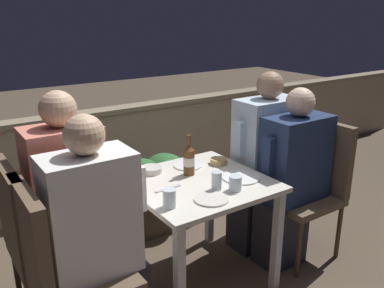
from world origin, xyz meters
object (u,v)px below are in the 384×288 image
at_px(chair_left_far, 36,234).
at_px(chair_right_far, 282,167).
at_px(chair_left_near, 57,263).
at_px(beer_bottle, 189,160).
at_px(person_navy_jumper, 291,178).
at_px(person_white_polo, 99,238).
at_px(person_blue_shirt, 262,162).
at_px(chair_right_near, 311,177).
at_px(person_coral_top, 74,208).

xyz_separation_m(chair_left_far, chair_right_far, (1.81, -0.04, 0.00)).
bearing_deg(chair_left_near, beer_bottle, 16.57).
relative_size(person_navy_jumper, beer_bottle, 4.74).
relative_size(person_white_polo, chair_left_far, 1.30).
xyz_separation_m(person_white_polo, beer_bottle, (0.72, 0.28, 0.18)).
xyz_separation_m(chair_right_far, person_blue_shirt, (-0.21, -0.00, 0.08)).
bearing_deg(chair_right_near, chair_left_near, -179.29).
bearing_deg(chair_right_near, person_navy_jumper, 180.00).
bearing_deg(chair_left_near, person_coral_top, 58.52).
bearing_deg(person_coral_top, person_blue_shirt, -1.66).
xyz_separation_m(person_coral_top, person_navy_jumper, (1.40, -0.31, -0.05)).
bearing_deg(chair_left_near, chair_left_far, 92.22).
xyz_separation_m(person_coral_top, person_blue_shirt, (1.39, -0.04, -0.01)).
xyz_separation_m(person_navy_jumper, beer_bottle, (-0.66, 0.26, 0.20)).
distance_m(chair_right_far, beer_bottle, 0.90).
height_order(person_coral_top, person_navy_jumper, person_coral_top).
height_order(chair_right_near, beer_bottle, chair_right_near).
xyz_separation_m(chair_left_near, person_blue_shirt, (1.59, 0.29, 0.08)).
xyz_separation_m(chair_left_far, person_navy_jumper, (1.61, -0.31, 0.04)).
xyz_separation_m(chair_left_near, person_navy_jumper, (1.60, 0.02, 0.04)).
bearing_deg(beer_bottle, person_blue_shirt, 0.83).
xyz_separation_m(chair_left_near, chair_right_near, (1.82, 0.02, 0.00)).
xyz_separation_m(chair_left_far, person_coral_top, (0.21, -0.00, 0.09)).
bearing_deg(chair_left_far, person_blue_shirt, -1.44).
relative_size(chair_left_near, chair_left_far, 1.00).
height_order(person_navy_jumper, person_blue_shirt, person_blue_shirt).
relative_size(chair_left_near, chair_right_near, 1.00).
relative_size(person_white_polo, chair_right_far, 1.30).
bearing_deg(person_navy_jumper, person_coral_top, 167.68).
bearing_deg(chair_left_far, chair_right_near, -9.48).
bearing_deg(chair_right_far, person_navy_jumper, -127.11).
bearing_deg(chair_left_near, chair_right_near, 0.71).
relative_size(chair_left_far, chair_right_near, 1.00).
bearing_deg(person_blue_shirt, chair_left_near, -169.72).
bearing_deg(person_coral_top, chair_left_near, -121.48).
distance_m(person_navy_jumper, beer_bottle, 0.74).
xyz_separation_m(chair_left_far, beer_bottle, (0.95, -0.05, 0.24)).
bearing_deg(person_white_polo, chair_right_near, 0.81).
relative_size(chair_left_near, person_white_polo, 0.77).
xyz_separation_m(person_navy_jumper, chair_right_far, (0.20, 0.27, -0.04)).
bearing_deg(chair_left_far, person_white_polo, -55.20).
xyz_separation_m(chair_left_near, chair_left_far, (-0.01, 0.33, 0.00)).
bearing_deg(person_navy_jumper, chair_left_far, 169.27).
xyz_separation_m(person_coral_top, chair_right_near, (1.62, -0.31, -0.09)).
xyz_separation_m(chair_left_near, person_coral_top, (0.20, 0.33, 0.09)).
bearing_deg(chair_right_near, chair_right_far, 93.37).
distance_m(chair_right_near, person_navy_jumper, 0.22).
bearing_deg(beer_bottle, chair_left_near, -163.43).
distance_m(person_blue_shirt, beer_bottle, 0.67).
distance_m(chair_left_far, person_coral_top, 0.23).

